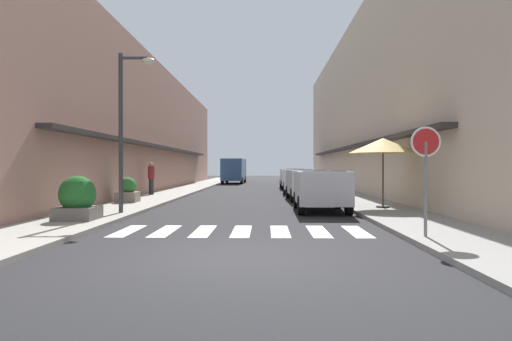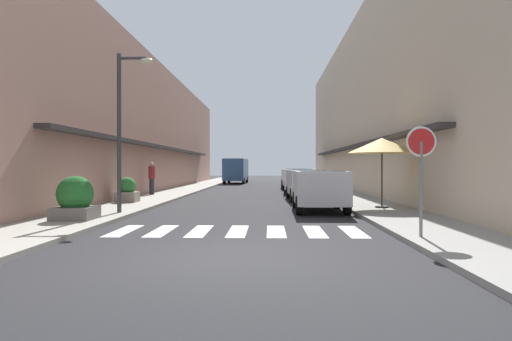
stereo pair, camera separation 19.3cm
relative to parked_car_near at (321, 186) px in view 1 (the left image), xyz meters
name	(u,v)px [view 1 (the left image)]	position (x,y,z in m)	size (l,w,h in m)	color
ground_plane	(256,193)	(-2.58, 11.48, -0.92)	(110.46, 110.46, 0.00)	#232326
sidewalk_left	(176,192)	(-7.42, 11.48, -0.86)	(2.41, 70.29, 0.12)	#9E998E
sidewalk_right	(336,192)	(2.25, 11.48, -0.86)	(2.41, 70.29, 0.12)	gray
building_row_left	(123,128)	(-11.12, 12.99, 3.15)	(5.50, 47.19, 8.14)	#A87A6B
building_row_right	(391,107)	(5.95, 12.99, 4.50)	(5.50, 47.19, 10.84)	#C6B299
crosswalk	(242,231)	(-2.58, -5.28, -0.91)	(6.15, 2.20, 0.01)	silver
parked_car_near	(321,186)	(0.00, 0.00, 0.00)	(1.84, 3.94, 1.47)	silver
parked_car_mid	(307,181)	(0.00, 5.53, 0.00)	(1.89, 4.31, 1.47)	silver
parked_car_far	(298,178)	(0.00, 11.46, 0.00)	(1.94, 4.23, 1.47)	silver
parked_car_distant	(293,176)	(0.00, 17.05, 0.00)	(1.83, 4.23, 1.47)	silver
delivery_van	(234,169)	(-5.01, 28.06, 0.49)	(2.17, 5.47, 2.37)	#33598C
round_street_sign	(426,153)	(1.44, -6.80, 0.99)	(0.65, 0.07, 2.35)	slate
street_lamp	(127,115)	(-6.50, -1.72, 2.38)	(1.19, 0.28, 5.17)	#38383D
cafe_umbrella	(383,146)	(2.30, 0.30, 1.45)	(2.51, 2.51, 2.54)	#262626
planter_corner	(77,199)	(-7.30, -3.78, -0.23)	(1.10, 1.10, 1.24)	slate
planter_midblock	(128,191)	(-7.81, 2.76, -0.33)	(0.87, 0.87, 1.05)	gray
pedestrian_walking_near	(151,177)	(-8.10, 8.05, 0.12)	(0.34, 0.34, 1.74)	#282B33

